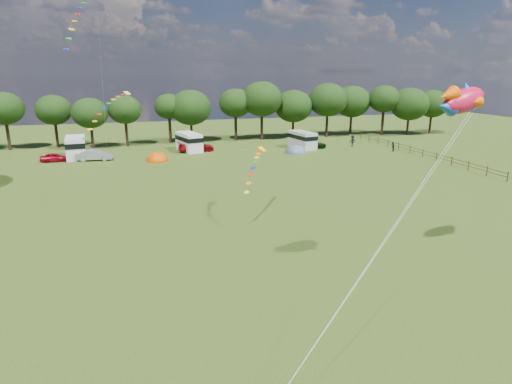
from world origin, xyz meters
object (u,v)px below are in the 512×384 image
object	(u,v)px
tent_orange	(157,161)
tent_greyblue	(296,153)
car_b	(95,155)
fish_kite	(461,100)
walker_a	(393,147)
campervan_c	(189,141)
car_a	(54,157)
campervan_d	(302,139)
car_c	(196,146)
walker_b	(352,141)
campervan_b	(76,147)
car_d	(313,145)

from	to	relation	value
tent_orange	tent_greyblue	world-z (taller)	tent_orange
car_b	tent_greyblue	xyz separation A→B (m)	(28.97, -2.09, -0.77)
fish_kite	walker_a	world-z (taller)	fish_kite
tent_greyblue	campervan_c	bearing A→B (deg)	158.72
car_a	fish_kite	world-z (taller)	fish_kite
campervan_c	campervan_d	xyz separation A→B (m)	(17.80, -2.49, -0.07)
car_c	walker_a	bearing A→B (deg)	-111.01
car_a	walker_b	size ratio (longest dim) A/B	2.01
walker_a	fish_kite	bearing A→B (deg)	18.86
walker_a	tent_greyblue	bearing A→B (deg)	-53.91
campervan_b	fish_kite	xyz separation A→B (m)	(26.46, -43.97, 8.71)
car_b	campervan_d	bearing A→B (deg)	-83.19
car_b	car_d	distance (m)	32.88
campervan_c	tent_greyblue	xyz separation A→B (m)	(15.42, -6.01, -1.48)
car_b	fish_kite	xyz separation A→B (m)	(23.83, -41.31, 9.54)
walker_a	campervan_b	bearing A→B (deg)	-51.90
walker_a	car_d	bearing A→B (deg)	-70.56
tent_orange	walker_b	xyz separation A→B (m)	(31.61, 3.28, 0.89)
walker_a	walker_b	size ratio (longest dim) A/B	0.81
tent_greyblue	fish_kite	world-z (taller)	fish_kite
car_b	tent_orange	size ratio (longest dim) A/B	1.33
car_a	tent_orange	bearing A→B (deg)	-100.73
tent_orange	fish_kite	bearing A→B (deg)	-68.23
tent_orange	walker_b	distance (m)	31.79
car_a	tent_greyblue	bearing A→B (deg)	-92.56
walker_a	car_c	bearing A→B (deg)	-57.98
car_d	campervan_d	distance (m)	1.87
fish_kite	walker_b	xyz separation A→B (m)	(16.11, 42.11, -9.41)
campervan_c	walker_a	size ratio (longest dim) A/B	4.15
fish_kite	walker_a	bearing A→B (deg)	46.19
car_b	campervan_d	world-z (taller)	campervan_d
walker_a	walker_b	xyz separation A→B (m)	(-3.75, 5.87, 0.18)
campervan_b	tent_orange	world-z (taller)	campervan_b
car_a	fish_kite	size ratio (longest dim) A/B	0.90
campervan_c	walker_a	xyz separation A→B (m)	(30.14, -9.00, -0.76)
campervan_d	tent_orange	size ratio (longest dim) A/B	1.73
campervan_b	fish_kite	world-z (taller)	fish_kite
car_a	campervan_b	world-z (taller)	campervan_b
campervan_b	fish_kite	distance (m)	52.05
car_b	car_d	world-z (taller)	car_b
walker_b	car_a	bearing A→B (deg)	-1.70
car_d	walker_a	distance (m)	12.26
campervan_c	car_d	bearing A→B (deg)	-113.78
campervan_c	campervan_d	size ratio (longest dim) A/B	1.06
car_c	car_d	world-z (taller)	car_c
campervan_d	walker_b	xyz separation A→B (m)	(8.59, -0.63, -0.52)
fish_kite	tent_orange	bearing A→B (deg)	96.68
campervan_b	walker_a	bearing A→B (deg)	-104.90
car_d	fish_kite	xyz separation A→B (m)	(-9.04, -42.02, 9.68)
car_a	walker_b	bearing A→B (deg)	-87.85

